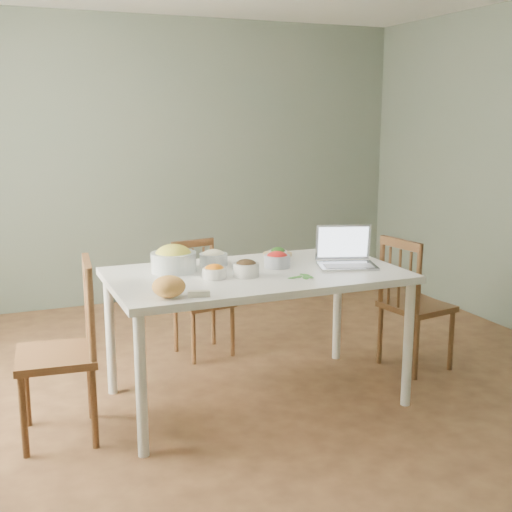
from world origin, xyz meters
name	(u,v)px	position (x,y,z in m)	size (l,w,h in m)	color
floor	(258,391)	(0.00, 0.00, 0.00)	(5.00, 5.00, 0.00)	#503321
wall_back	(158,162)	(0.00, 2.50, 1.35)	(5.00, 0.00, 2.70)	slate
dining_table	(256,336)	(-0.05, -0.10, 0.42)	(1.79, 1.01, 0.84)	white
chair_far	(203,299)	(-0.11, 0.81, 0.43)	(0.38, 0.36, 0.86)	#503119
chair_left	(56,352)	(-1.27, -0.14, 0.51)	(0.45, 0.43, 1.01)	#503119
chair_right	(417,303)	(1.22, -0.02, 0.48)	(0.42, 0.40, 0.96)	#503119
bread_boule	(169,286)	(-0.70, -0.45, 0.90)	(0.18, 0.18, 0.12)	gold
butter_stick	(199,294)	(-0.55, -0.51, 0.86)	(0.12, 0.03, 0.03)	beige
bowl_squash	(174,259)	(-0.52, 0.11, 0.92)	(0.28, 0.28, 0.16)	gold
bowl_carrot	(214,271)	(-0.34, -0.15, 0.88)	(0.14, 0.14, 0.08)	orange
bowl_onion	(213,258)	(-0.23, 0.18, 0.89)	(0.18, 0.18, 0.10)	beige
bowl_mushroom	(246,268)	(-0.15, -0.19, 0.89)	(0.15, 0.15, 0.10)	black
bowl_redpep	(277,260)	(0.12, -0.03, 0.89)	(0.17, 0.17, 0.10)	red
bowl_broccoli	(278,254)	(0.22, 0.19, 0.88)	(0.12, 0.12, 0.08)	#13450C
flatbread	(278,254)	(0.27, 0.30, 0.85)	(0.20, 0.20, 0.02)	#E9D38C
basil_bunch	(300,276)	(0.13, -0.33, 0.85)	(0.18, 0.18, 0.02)	#2B702F
laptop	(348,248)	(0.54, -0.20, 0.97)	(0.36, 0.29, 0.25)	#BCBCC1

